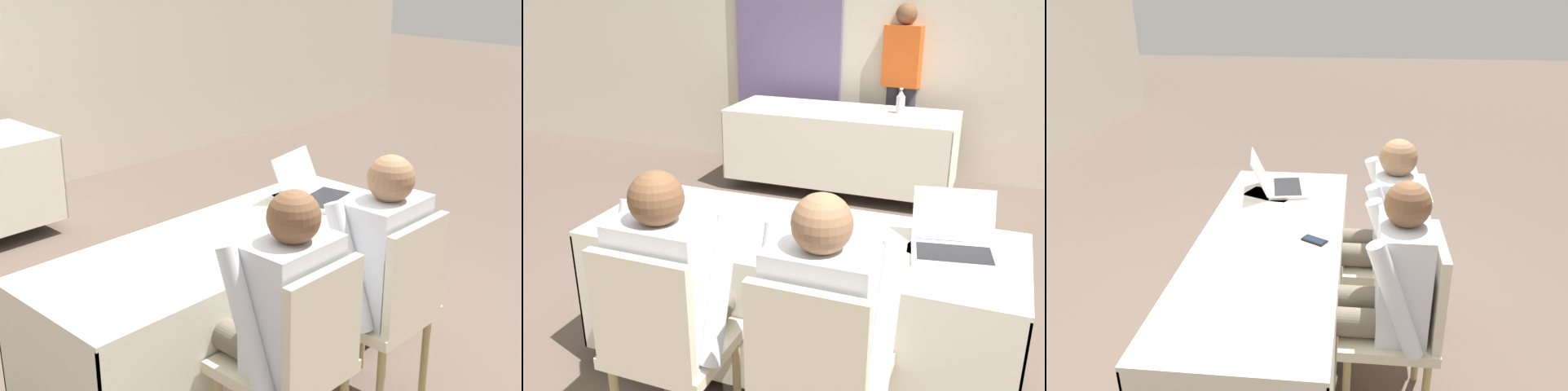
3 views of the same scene
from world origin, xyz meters
The scene contains 15 objects.
ground_plane centered at (0.00, 0.00, 0.00)m, with size 24.00×24.00×0.00m, color brown.
wall_back centered at (0.00, 3.23, 1.35)m, with size 12.00×0.06×2.70m.
curtain_panel centered at (-1.26, 3.17, 1.33)m, with size 1.07×0.04×2.65m.
conference_table_near centered at (0.00, 0.00, 0.55)m, with size 1.95×0.73×0.73m.
conference_table_far centered at (-0.52, 2.53, 0.55)m, with size 1.95×0.73×0.73m.
laptop centered at (0.66, 0.05, 0.77)m, with size 0.40×0.39×0.23m.
cell_phone centered at (0.00, -0.23, 0.73)m, with size 0.12×0.14×0.01m.
paper_beside_laptop centered at (0.58, 0.11, 0.73)m, with size 0.25×0.32×0.00m.
paper_centre_table centered at (0.60, 0.09, 0.73)m, with size 0.31×0.36×0.00m.
water_bottle centered at (-0.04, 2.61, 0.82)m, with size 0.07×0.07×0.21m.
chair_near_left centered at (-0.30, -0.67, 0.52)m, with size 0.44×0.44×0.92m.
chair_near_right centered at (0.30, -0.67, 0.52)m, with size 0.44×0.44×0.92m.
person_checkered_shirt centered at (-0.30, -0.57, 0.67)m, with size 0.50×0.52×1.18m.
person_white_shirt centered at (0.30, -0.57, 0.67)m, with size 0.50×0.52×1.18m.
person_red_shirt centered at (-0.14, 3.20, 0.91)m, with size 0.36×0.25×1.59m.
Camera 2 is at (0.80, -2.25, 1.81)m, focal length 40.00 mm.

